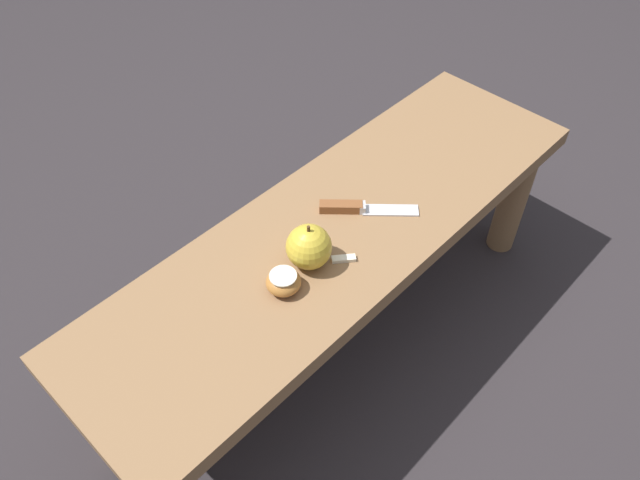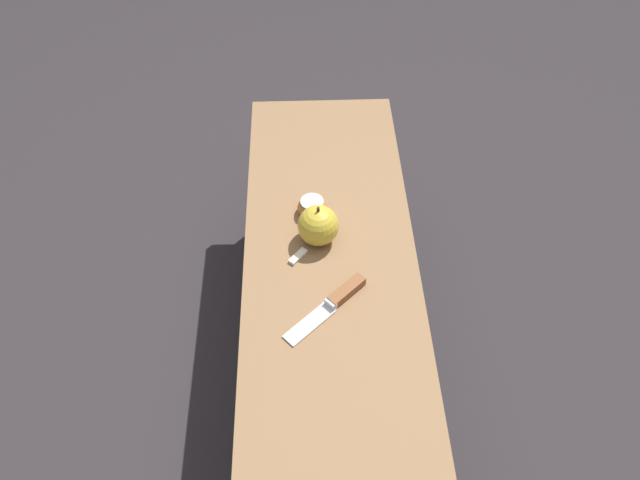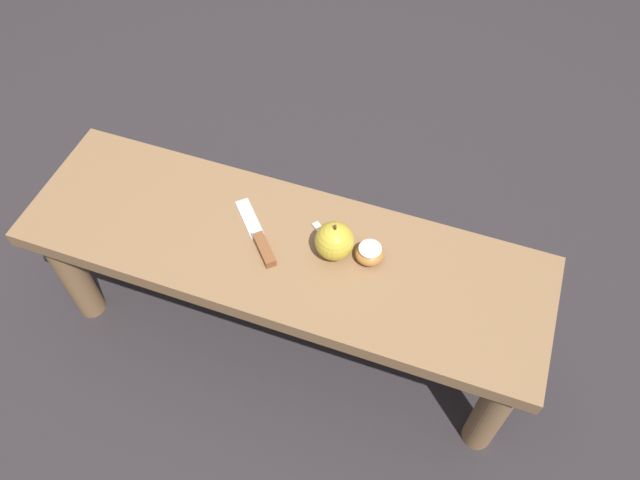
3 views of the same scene
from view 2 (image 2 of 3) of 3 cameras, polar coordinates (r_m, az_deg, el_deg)
The scene contains 6 objects.
ground_plane at distance 1.61m, azimuth 0.89°, elevation -12.38°, with size 8.00×8.00×0.00m, color #2D282B.
wooden_bench at distance 1.33m, azimuth 1.05°, elevation -5.89°, with size 1.21×0.36×0.40m.
knife at distance 1.24m, azimuth 1.54°, elevation -5.45°, with size 0.16×0.17×0.02m.
apple_whole at distance 1.31m, azimuth -0.16°, elevation 1.34°, with size 0.09×0.09×0.10m.
apple_cut at distance 1.38m, azimuth -0.73°, elevation 3.06°, with size 0.07×0.07×0.04m.
apple_slice_near_knife at distance 1.31m, azimuth -2.03°, elevation -1.50°, with size 0.05×0.04×0.01m.
Camera 2 is at (0.76, -0.05, 1.41)m, focal length 35.00 mm.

